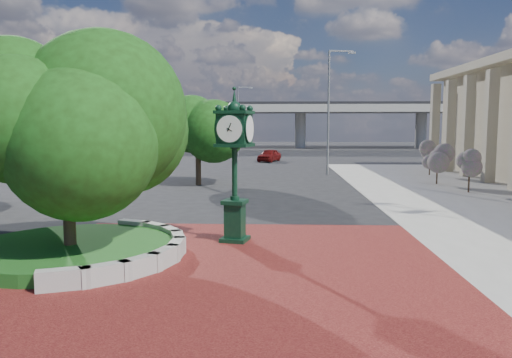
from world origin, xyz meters
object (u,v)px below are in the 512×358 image
object	(u,v)px
parked_car	(269,155)
street_lamp_far	(240,116)
street_lamp_near	(331,102)
post_clock	(235,159)

from	to	relation	value
parked_car	street_lamp_far	distance (m)	8.65
street_lamp_near	post_clock	bearing A→B (deg)	-103.71
post_clock	street_lamp_near	bearing A→B (deg)	76.29
parked_car	street_lamp_far	bearing A→B (deg)	138.78
street_lamp_near	street_lamp_far	xyz separation A→B (m)	(-8.73, 20.36, -0.73)
street_lamp_near	street_lamp_far	distance (m)	22.16
street_lamp_near	parked_car	bearing A→B (deg)	110.19
street_lamp_near	street_lamp_far	world-z (taller)	street_lamp_near
parked_car	street_lamp_near	xyz separation A→B (m)	(5.07, -13.79, 5.00)
post_clock	parked_car	xyz separation A→B (m)	(0.54, 36.80, -2.14)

